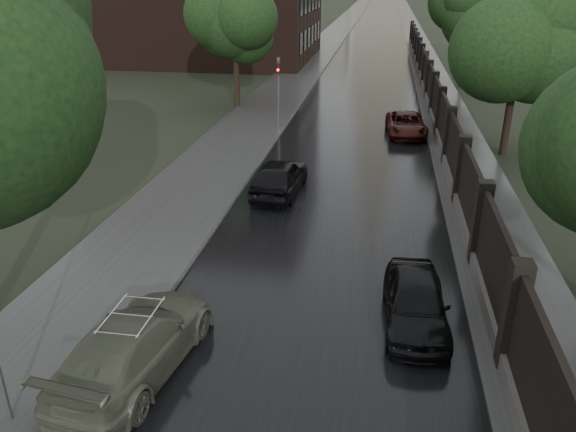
# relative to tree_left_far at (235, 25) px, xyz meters

# --- Properties ---
(road) EXTENTS (8.00, 420.00, 0.02)m
(road) POSITION_rel_tree_left_far_xyz_m (8.00, 160.00, -5.23)
(road) COLOR black
(road) RESTS_ON ground
(sidewalk_left) EXTENTS (4.00, 420.00, 0.16)m
(sidewalk_left) POSITION_rel_tree_left_far_xyz_m (2.00, 160.00, -5.16)
(sidewalk_left) COLOR #2D2D2D
(sidewalk_left) RESTS_ON ground
(verge_right) EXTENTS (3.00, 420.00, 0.08)m
(verge_right) POSITION_rel_tree_left_far_xyz_m (13.50, 160.00, -5.20)
(verge_right) COLOR #2D2D2D
(verge_right) RESTS_ON ground
(fence_right) EXTENTS (0.45, 75.72, 2.70)m
(fence_right) POSITION_rel_tree_left_far_xyz_m (12.60, 2.01, -4.23)
(fence_right) COLOR #383533
(fence_right) RESTS_ON ground
(tree_left_far) EXTENTS (4.25, 4.25, 7.39)m
(tree_left_far) POSITION_rel_tree_left_far_xyz_m (0.00, 0.00, 0.00)
(tree_left_far) COLOR black
(tree_left_far) RESTS_ON ground
(tree_right_b) EXTENTS (4.08, 4.08, 7.01)m
(tree_right_b) POSITION_rel_tree_left_far_xyz_m (15.50, -8.00, -0.29)
(tree_right_b) COLOR black
(tree_right_b) RESTS_ON ground
(tree_right_c) EXTENTS (4.08, 4.08, 7.01)m
(tree_right_c) POSITION_rel_tree_left_far_xyz_m (15.50, 10.00, -0.29)
(tree_right_c) COLOR black
(tree_right_c) RESTS_ON ground
(traffic_light) EXTENTS (0.16, 0.32, 4.00)m
(traffic_light) POSITION_rel_tree_left_far_xyz_m (3.70, -5.01, -2.84)
(traffic_light) COLOR #59595E
(traffic_light) RESTS_ON ground
(volga_sedan) EXTENTS (2.60, 5.14, 1.43)m
(volga_sedan) POSITION_rel_tree_left_far_xyz_m (4.40, -26.51, -4.53)
(volga_sedan) COLOR #545745
(volga_sedan) RESTS_ON ground
(hatchback_left) EXTENTS (1.97, 4.35, 1.45)m
(hatchback_left) POSITION_rel_tree_left_far_xyz_m (5.57, -15.06, -4.52)
(hatchback_left) COLOR black
(hatchback_left) RESTS_ON ground
(car_right_near) EXTENTS (1.69, 3.91, 1.31)m
(car_right_near) POSITION_rel_tree_left_far_xyz_m (10.61, -23.62, -4.59)
(car_right_near) COLOR black
(car_right_near) RESTS_ON ground
(car_right_far) EXTENTS (2.32, 4.49, 1.21)m
(car_right_far) POSITION_rel_tree_left_far_xyz_m (10.84, -5.16, -4.64)
(car_right_far) COLOR black
(car_right_far) RESTS_ON ground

